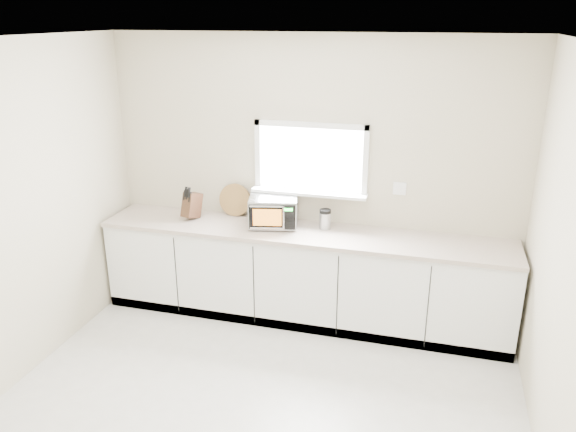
% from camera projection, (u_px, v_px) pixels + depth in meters
% --- Properties ---
extents(ground, '(4.00, 4.00, 0.00)m').
position_uv_depth(ground, '(246.00, 431.00, 4.07)').
color(ground, beige).
rests_on(ground, ground).
extents(back_wall, '(4.00, 0.17, 2.70)m').
position_uv_depth(back_wall, '(311.00, 177.00, 5.41)').
color(back_wall, beige).
rests_on(back_wall, ground).
extents(cabinets, '(3.92, 0.60, 0.88)m').
position_uv_depth(cabinets, '(303.00, 277.00, 5.46)').
color(cabinets, white).
rests_on(cabinets, ground).
extents(countertop, '(3.92, 0.64, 0.04)m').
position_uv_depth(countertop, '(303.00, 233.00, 5.29)').
color(countertop, '#B4A294').
rests_on(countertop, cabinets).
extents(microwave, '(0.52, 0.45, 0.29)m').
position_uv_depth(microwave, '(273.00, 211.00, 5.37)').
color(microwave, black).
rests_on(microwave, countertop).
extents(knife_block, '(0.18, 0.26, 0.34)m').
position_uv_depth(knife_block, '(192.00, 205.00, 5.56)').
color(knife_block, '#442718').
rests_on(knife_block, countertop).
extents(cutting_board, '(0.33, 0.08, 0.33)m').
position_uv_depth(cutting_board, '(235.00, 200.00, 5.65)').
color(cutting_board, olive).
rests_on(cutting_board, countertop).
extents(coffee_grinder, '(0.12, 0.12, 0.19)m').
position_uv_depth(coffee_grinder, '(325.00, 219.00, 5.32)').
color(coffee_grinder, '#B1B4B9').
rests_on(coffee_grinder, countertop).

